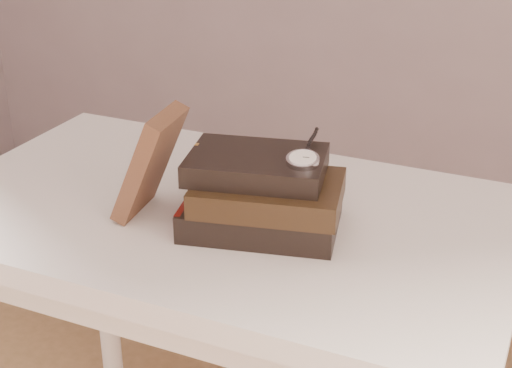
% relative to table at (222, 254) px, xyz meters
% --- Properties ---
extents(table, '(1.00, 0.60, 0.75)m').
position_rel_table_xyz_m(table, '(0.00, 0.00, 0.00)').
color(table, silver).
rests_on(table, ground).
extents(book_stack, '(0.28, 0.22, 0.12)m').
position_rel_table_xyz_m(book_stack, '(0.09, -0.04, 0.15)').
color(book_stack, black).
rests_on(book_stack, table).
extents(journal, '(0.11, 0.13, 0.18)m').
position_rel_table_xyz_m(journal, '(-0.09, -0.07, 0.18)').
color(journal, '#402518').
rests_on(journal, table).
extents(pocket_watch, '(0.06, 0.16, 0.02)m').
position_rel_table_xyz_m(pocket_watch, '(0.16, -0.03, 0.22)').
color(pocket_watch, silver).
rests_on(pocket_watch, book_stack).
extents(eyeglasses, '(0.13, 0.14, 0.05)m').
position_rel_table_xyz_m(eyeglasses, '(-0.01, 0.03, 0.16)').
color(eyeglasses, silver).
rests_on(eyeglasses, book_stack).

